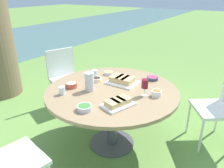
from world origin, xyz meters
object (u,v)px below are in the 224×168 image
Objects in this scene: dining_table at (112,97)px; water_pitcher at (90,82)px; wine_glass at (145,84)px; chair_far_back at (2,160)px; chair_near_left at (222,103)px; chair_near_right at (64,74)px; handbag at (166,99)px.

water_pitcher is at bearing 129.98° from dining_table.
wine_glass reaches higher than dining_table.
dining_table is at bearing -11.79° from chair_far_back.
water_pitcher is (1.02, -0.06, 0.30)m from chair_far_back.
chair_near_left and chair_near_right have the same top height.
dining_table is at bearing 96.86° from wine_glass.
chair_near_left is 1.00× the size of chair_near_right.
water_pitcher is at bearing 163.97° from handbag.
wine_glass is (-0.39, -1.50, 0.32)m from chair_near_right.
chair_near_right is 1.59m from wine_glass.
chair_near_left reaches higher than dining_table.
water_pitcher is (-0.15, 0.18, 0.19)m from dining_table.
wine_glass is at bearing -70.08° from water_pitcher.
chair_near_left is 2.19m from chair_near_right.
chair_far_back is (-1.87, 1.27, 0.00)m from chair_near_left.
wine_glass is 1.40m from handbag.
chair_near_left is 1.05m from handbag.
chair_far_back is 1.39m from wine_glass.
handbag is (1.24, -0.22, -0.50)m from dining_table.
handbag is (2.41, -0.46, -0.40)m from chair_far_back.
water_pitcher is at bearing -121.56° from chair_near_right.
chair_near_left is (0.70, -1.03, -0.10)m from dining_table.
chair_near_right is at bearing 75.33° from wine_glass.
wine_glass reaches higher than handbag.
water_pitcher reaches higher than wine_glass.
water_pitcher reaches higher than dining_table.
dining_table is 1.61× the size of chair_near_left.
dining_table is 1.35m from handbag.
chair_near_left is 2.26m from chair_far_back.
dining_table is 7.14× the size of water_pitcher.
water_pitcher is 0.55× the size of handbag.
handbag is at bearing -16.03° from water_pitcher.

